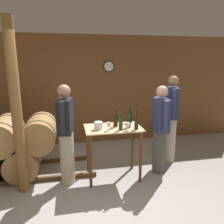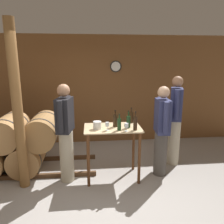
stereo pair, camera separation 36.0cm
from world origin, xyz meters
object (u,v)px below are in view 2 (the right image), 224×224
at_px(wine_bottle_far_right, 131,117).
at_px(wine_bottle_far_left, 115,120).
at_px(wooden_post, 17,108).
at_px(wine_bottle_right, 135,123).
at_px(person_host, 66,132).
at_px(wine_bottle_center, 128,121).
at_px(wine_glass_near_left, 107,125).
at_px(wine_glass_near_center, 126,126).
at_px(person_visitor_with_scarf, 175,119).
at_px(ice_bucket, 97,125).
at_px(person_visitor_bearded, 162,129).
at_px(wine_bottle_left, 119,124).

bearing_deg(wine_bottle_far_right, wine_bottle_far_left, -146.21).
xyz_separation_m(wooden_post, wine_bottle_far_left, (1.57, 0.17, -0.28)).
bearing_deg(wine_bottle_right, person_host, 172.01).
distance_m(wine_bottle_center, wine_glass_near_left, 0.39).
bearing_deg(wine_glass_near_left, wooden_post, 178.86).
relative_size(wine_glass_near_center, person_visitor_with_scarf, 0.08).
height_order(wine_bottle_center, ice_bucket, wine_bottle_center).
distance_m(ice_bucket, person_host, 0.55).
distance_m(wine_bottle_center, wine_glass_near_center, 0.20).
xyz_separation_m(wine_bottle_center, wine_bottle_far_right, (0.11, 0.30, -0.00)).
bearing_deg(wine_glass_near_center, ice_bucket, 160.39).
height_order(wine_glass_near_left, person_visitor_bearded, person_visitor_bearded).
relative_size(wine_bottle_left, wine_bottle_right, 0.87).
relative_size(wine_bottle_far_right, wine_glass_near_left, 2.06).
relative_size(wine_bottle_right, ice_bucket, 2.28).
relative_size(wine_bottle_center, person_visitor_bearded, 0.18).
height_order(wine_glass_near_center, person_visitor_bearded, person_visitor_bearded).
relative_size(ice_bucket, person_visitor_with_scarf, 0.08).
distance_m(wine_bottle_center, person_visitor_bearded, 0.66).
xyz_separation_m(wine_bottle_right, wine_glass_near_left, (-0.47, 0.03, -0.03)).
xyz_separation_m(wine_bottle_right, wine_bottle_far_right, (0.02, 0.44, -0.01)).
distance_m(wine_bottle_right, person_visitor_with_scarf, 1.12).
bearing_deg(person_host, wine_bottle_far_left, 4.10).
distance_m(wooden_post, person_visitor_with_scarf, 2.89).
relative_size(wooden_post, person_visitor_with_scarf, 1.50).
distance_m(wine_bottle_far_left, wine_bottle_center, 0.23).
relative_size(wine_bottle_far_left, wine_bottle_center, 0.97).
relative_size(wine_bottle_center, wine_bottle_far_right, 1.05).
xyz_separation_m(wine_bottle_center, person_host, (-1.07, 0.02, -0.16)).
bearing_deg(wine_bottle_right, wine_glass_near_left, 176.59).
relative_size(wine_bottle_center, wine_bottle_right, 0.95).
relative_size(wine_bottle_center, person_host, 0.18).
xyz_separation_m(wine_glass_near_left, person_visitor_with_scarf, (1.40, 0.59, -0.10)).
distance_m(wine_glass_near_center, person_visitor_with_scarf, 1.28).
xyz_separation_m(wine_glass_near_left, ice_bucket, (-0.16, 0.09, -0.03)).
distance_m(wine_bottle_far_right, person_visitor_with_scarf, 0.94).
relative_size(wine_bottle_right, wine_glass_near_left, 2.29).
bearing_deg(wooden_post, person_host, 8.60).
xyz_separation_m(wooden_post, wine_bottle_far_right, (1.89, 0.39, -0.29)).
relative_size(wooden_post, wine_bottle_far_left, 9.13).
distance_m(wine_bottle_left, wine_glass_near_left, 0.20).
bearing_deg(wine_glass_near_center, wine_glass_near_left, 166.00).
distance_m(wine_bottle_right, person_host, 1.19).
xyz_separation_m(wine_glass_near_center, person_visitor_bearded, (0.69, 0.27, -0.17)).
relative_size(wine_bottle_far_right, ice_bucket, 2.06).
distance_m(wooden_post, wine_bottle_far_left, 1.60).
bearing_deg(person_visitor_bearded, person_visitor_with_scarf, 44.56).
relative_size(wine_bottle_center, person_visitor_with_scarf, 0.17).
bearing_deg(wine_bottle_left, wine_glass_near_center, -30.40).
xyz_separation_m(wine_bottle_left, person_visitor_bearded, (0.80, 0.21, -0.19)).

